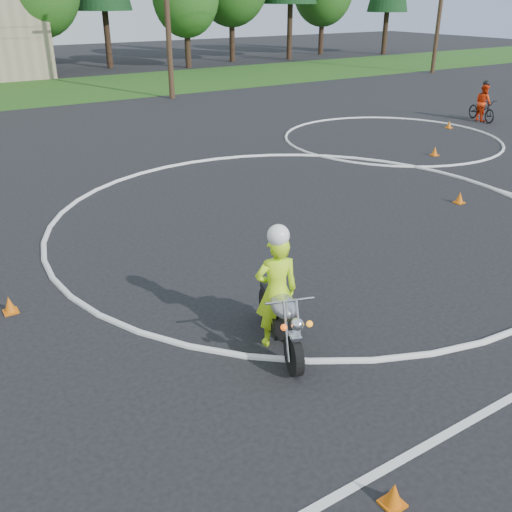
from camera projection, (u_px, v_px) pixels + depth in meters
ground at (391, 263)px, 11.63m from camera, size 120.00×120.00×0.00m
grass_strip at (46, 91)px, 32.25m from camera, size 120.00×10.00×0.02m
course_markings at (335, 189)px, 16.02m from camera, size 19.05×19.05×0.12m
primary_motorcycle at (281, 318)px, 8.62m from camera, size 0.97×1.99×1.08m
rider_primary_grp at (277, 288)px, 8.54m from camera, size 0.77×0.62×2.01m
rider_second_grp at (483, 107)px, 24.51m from camera, size 1.13×1.87×1.70m
traffic_cones at (455, 187)px, 15.73m from camera, size 21.92×12.71×0.30m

